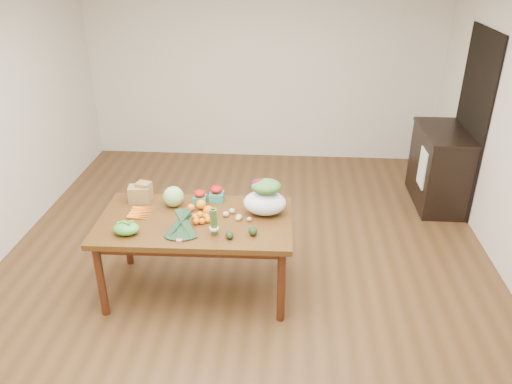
# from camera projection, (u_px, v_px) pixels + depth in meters

# --- Properties ---
(floor) EXTENTS (6.00, 6.00, 0.00)m
(floor) POSITION_uv_depth(u_px,v_px,m) (245.00, 270.00, 4.94)
(floor) COLOR brown
(floor) RESTS_ON ground
(room_walls) EXTENTS (5.02, 6.02, 2.70)m
(room_walls) POSITION_uv_depth(u_px,v_px,m) (243.00, 143.00, 4.33)
(room_walls) COLOR silver
(room_walls) RESTS_ON floor
(dining_table) EXTENTS (1.71, 0.97, 0.75)m
(dining_table) POSITION_uv_depth(u_px,v_px,m) (197.00, 255.00, 4.52)
(dining_table) COLOR #4D3012
(dining_table) RESTS_ON floor
(doorway_dark) EXTENTS (0.02, 1.00, 2.10)m
(doorway_dark) POSITION_uv_depth(u_px,v_px,m) (471.00, 123.00, 5.74)
(doorway_dark) COLOR black
(doorway_dark) RESTS_ON floor
(cabinet) EXTENTS (0.52, 1.02, 0.94)m
(cabinet) POSITION_uv_depth(u_px,v_px,m) (439.00, 167.00, 6.03)
(cabinet) COLOR black
(cabinet) RESTS_ON floor
(dish_towel) EXTENTS (0.02, 0.28, 0.45)m
(dish_towel) POSITION_uv_depth(u_px,v_px,m) (422.00, 168.00, 5.82)
(dish_towel) COLOR white
(dish_towel) RESTS_ON cabinet
(paper_bag) EXTENTS (0.26, 0.22, 0.18)m
(paper_bag) POSITION_uv_depth(u_px,v_px,m) (139.00, 192.00, 4.62)
(paper_bag) COLOR olive
(paper_bag) RESTS_ON dining_table
(cabbage) EXTENTS (0.19, 0.19, 0.19)m
(cabbage) POSITION_uv_depth(u_px,v_px,m) (173.00, 197.00, 4.53)
(cabbage) COLOR #AAC772
(cabbage) RESTS_ON dining_table
(strawberry_basket_a) EXTENTS (0.12, 0.12, 0.10)m
(strawberry_basket_a) POSITION_uv_depth(u_px,v_px,m) (200.00, 198.00, 4.59)
(strawberry_basket_a) COLOR red
(strawberry_basket_a) RESTS_ON dining_table
(strawberry_basket_b) EXTENTS (0.13, 0.13, 0.12)m
(strawberry_basket_b) POSITION_uv_depth(u_px,v_px,m) (217.00, 195.00, 4.64)
(strawberry_basket_b) COLOR #BD0C0E
(strawberry_basket_b) RESTS_ON dining_table
(orange_a) EXTENTS (0.07, 0.07, 0.07)m
(orange_a) POSITION_uv_depth(u_px,v_px,m) (191.00, 208.00, 4.47)
(orange_a) COLOR orange
(orange_a) RESTS_ON dining_table
(orange_b) EXTENTS (0.09, 0.09, 0.09)m
(orange_b) POSITION_uv_depth(u_px,v_px,m) (201.00, 204.00, 4.50)
(orange_b) COLOR orange
(orange_b) RESTS_ON dining_table
(orange_c) EXTENTS (0.09, 0.09, 0.09)m
(orange_c) POSITION_uv_depth(u_px,v_px,m) (208.00, 211.00, 4.39)
(orange_c) COLOR orange
(orange_c) RESTS_ON dining_table
(mandarin_cluster) EXTENTS (0.18, 0.18, 0.09)m
(mandarin_cluster) POSITION_uv_depth(u_px,v_px,m) (200.00, 216.00, 4.31)
(mandarin_cluster) COLOR orange
(mandarin_cluster) RESTS_ON dining_table
(carrots) EXTENTS (0.23, 0.25, 0.03)m
(carrots) POSITION_uv_depth(u_px,v_px,m) (142.00, 213.00, 4.43)
(carrots) COLOR orange
(carrots) RESTS_ON dining_table
(snap_pea_bag) EXTENTS (0.22, 0.16, 0.10)m
(snap_pea_bag) POSITION_uv_depth(u_px,v_px,m) (126.00, 229.00, 4.11)
(snap_pea_bag) COLOR #449632
(snap_pea_bag) RESTS_ON dining_table
(kale_bunch) EXTENTS (0.33, 0.41, 0.16)m
(kale_bunch) POSITION_uv_depth(u_px,v_px,m) (181.00, 227.00, 4.08)
(kale_bunch) COLOR #15311A
(kale_bunch) RESTS_ON dining_table
(asparagus_bundle) EXTENTS (0.08, 0.12, 0.26)m
(asparagus_bundle) POSITION_uv_depth(u_px,v_px,m) (214.00, 222.00, 4.06)
(asparagus_bundle) COLOR #5D833C
(asparagus_bundle) RESTS_ON dining_table
(potato_a) EXTENTS (0.06, 0.05, 0.05)m
(potato_a) POSITION_uv_depth(u_px,v_px,m) (226.00, 214.00, 4.38)
(potato_a) COLOR tan
(potato_a) RESTS_ON dining_table
(potato_b) EXTENTS (0.04, 0.04, 0.04)m
(potato_b) POSITION_uv_depth(u_px,v_px,m) (238.00, 219.00, 4.32)
(potato_b) COLOR #CBBC75
(potato_b) RESTS_ON dining_table
(potato_c) EXTENTS (0.06, 0.05, 0.05)m
(potato_c) POSITION_uv_depth(u_px,v_px,m) (239.00, 217.00, 4.33)
(potato_c) COLOR tan
(potato_c) RESTS_ON dining_table
(potato_d) EXTENTS (0.06, 0.05, 0.05)m
(potato_d) POSITION_uv_depth(u_px,v_px,m) (232.00, 211.00, 4.43)
(potato_d) COLOR #DEBC80
(potato_d) RESTS_ON dining_table
(potato_e) EXTENTS (0.05, 0.04, 0.04)m
(potato_e) POSITION_uv_depth(u_px,v_px,m) (249.00, 219.00, 4.31)
(potato_e) COLOR tan
(potato_e) RESTS_ON dining_table
(avocado_a) EXTENTS (0.09, 0.11, 0.06)m
(avocado_a) POSITION_uv_depth(u_px,v_px,m) (229.00, 235.00, 4.06)
(avocado_a) COLOR black
(avocado_a) RESTS_ON dining_table
(avocado_b) EXTENTS (0.10, 0.12, 0.07)m
(avocado_b) POSITION_uv_depth(u_px,v_px,m) (253.00, 231.00, 4.11)
(avocado_b) COLOR black
(avocado_b) RESTS_ON dining_table
(salad_bag) EXTENTS (0.39, 0.29, 0.29)m
(salad_bag) POSITION_uv_depth(u_px,v_px,m) (265.00, 199.00, 4.38)
(salad_bag) COLOR white
(salad_bag) RESTS_ON dining_table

